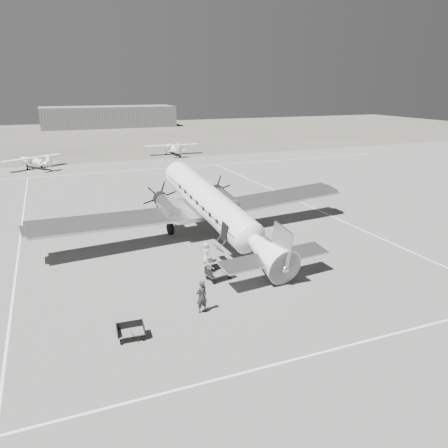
% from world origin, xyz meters
% --- Properties ---
extents(ground, '(260.00, 260.00, 0.00)m').
position_xyz_m(ground, '(0.00, 0.00, 0.00)').
color(ground, slate).
rests_on(ground, ground).
extents(taxi_line_near, '(60.00, 0.15, 0.01)m').
position_xyz_m(taxi_line_near, '(0.00, -14.00, 0.01)').
color(taxi_line_near, white).
rests_on(taxi_line_near, ground).
extents(taxi_line_right, '(0.15, 80.00, 0.01)m').
position_xyz_m(taxi_line_right, '(12.00, 0.00, 0.01)').
color(taxi_line_right, white).
rests_on(taxi_line_right, ground).
extents(taxi_line_left, '(0.15, 60.00, 0.01)m').
position_xyz_m(taxi_line_left, '(-18.00, 10.00, 0.01)').
color(taxi_line_left, white).
rests_on(taxi_line_left, ground).
extents(taxi_line_horizon, '(90.00, 0.15, 0.01)m').
position_xyz_m(taxi_line_horizon, '(0.00, 40.00, 0.01)').
color(taxi_line_horizon, white).
rests_on(taxi_line_horizon, ground).
extents(grass_infield, '(260.00, 90.00, 0.01)m').
position_xyz_m(grass_infield, '(0.00, 95.00, 0.00)').
color(grass_infield, '#5E5B4F').
rests_on(grass_infield, ground).
extents(hangar_main, '(42.00, 14.00, 6.60)m').
position_xyz_m(hangar_main, '(5.00, 120.00, 3.30)').
color(hangar_main, slate).
rests_on(hangar_main, ground).
extents(dc3_airliner, '(32.60, 24.41, 5.79)m').
position_xyz_m(dc3_airliner, '(-2.06, 3.65, 2.89)').
color(dc3_airliner, silver).
rests_on(dc3_airliner, ground).
extents(light_plane_left, '(13.16, 12.56, 2.14)m').
position_xyz_m(light_plane_left, '(-17.00, 47.31, 1.07)').
color(light_plane_left, white).
rests_on(light_plane_left, ground).
extents(light_plane_right, '(11.02, 9.04, 2.23)m').
position_xyz_m(light_plane_right, '(8.05, 53.51, 1.12)').
color(light_plane_right, white).
rests_on(light_plane_right, ground).
extents(baggage_cart_near, '(2.01, 1.60, 1.01)m').
position_xyz_m(baggage_cart_near, '(-4.67, -3.78, 0.51)').
color(baggage_cart_near, slate).
rests_on(baggage_cart_near, ground).
extents(baggage_cart_far, '(1.58, 1.15, 0.86)m').
position_xyz_m(baggage_cart_far, '(-11.81, -9.07, 0.43)').
color(baggage_cart_far, slate).
rests_on(baggage_cart_far, ground).
extents(ground_crew, '(0.86, 0.68, 2.07)m').
position_xyz_m(ground_crew, '(-7.28, -7.71, 1.03)').
color(ground_crew, '#313131').
rests_on(ground_crew, ground).
extents(ramp_agent, '(0.90, 1.00, 1.68)m').
position_xyz_m(ramp_agent, '(-5.15, -3.37, 0.84)').
color(ramp_agent, '#ADADAB').
rests_on(ramp_agent, ground).
extents(passenger, '(0.70, 0.91, 1.65)m').
position_xyz_m(passenger, '(-4.44, -0.60, 0.83)').
color(passenger, '#B7B7B4').
rests_on(passenger, ground).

